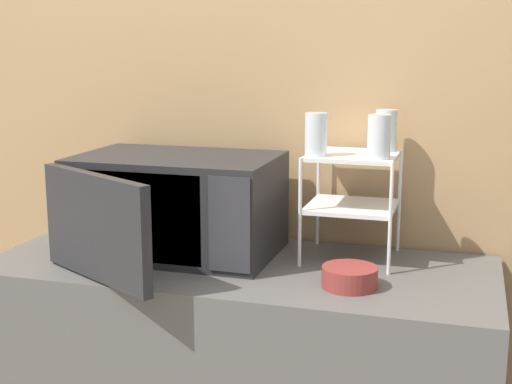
% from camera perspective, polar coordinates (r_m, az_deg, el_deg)
% --- Properties ---
extents(wall_back, '(8.00, 0.06, 2.60)m').
position_cam_1_polar(wall_back, '(2.25, 1.27, 6.86)').
color(wall_back, tan).
rests_on(wall_back, ground_plane).
extents(microwave, '(0.59, 0.62, 0.29)m').
position_cam_1_polar(microwave, '(2.10, -6.62, -1.08)').
color(microwave, '#262628').
rests_on(microwave, counter).
extents(dish_rack, '(0.26, 0.25, 0.31)m').
position_cam_1_polar(dish_rack, '(2.04, 7.70, 0.69)').
color(dish_rack, white).
rests_on(dish_rack, counter).
extents(glass_front_left, '(0.06, 0.06, 0.12)m').
position_cam_1_polar(glass_front_left, '(1.96, 4.83, 4.60)').
color(glass_front_left, silver).
rests_on(glass_front_left, dish_rack).
extents(glass_back_right, '(0.06, 0.06, 0.12)m').
position_cam_1_polar(glass_back_right, '(2.08, 10.37, 4.87)').
color(glass_back_right, silver).
rests_on(glass_back_right, dish_rack).
extents(glass_front_right, '(0.06, 0.06, 0.12)m').
position_cam_1_polar(glass_front_right, '(1.93, 9.82, 4.37)').
color(glass_front_right, silver).
rests_on(glass_front_right, dish_rack).
extents(bowl, '(0.14, 0.14, 0.05)m').
position_cam_1_polar(bowl, '(1.84, 7.50, -6.79)').
color(bowl, maroon).
rests_on(bowl, counter).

